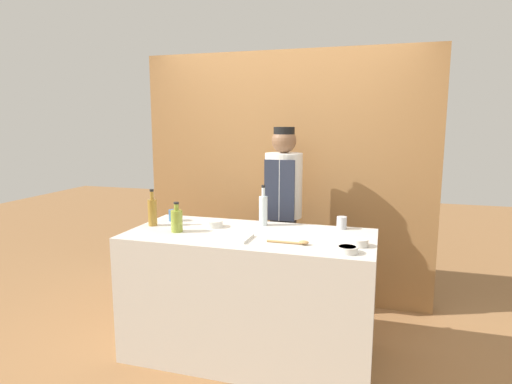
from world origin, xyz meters
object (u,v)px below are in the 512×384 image
cutting_board (228,237)px  bottle_oil (177,220)px  sauce_bowl_red (214,223)px  bottle_vinegar (152,211)px  sauce_bowl_purple (347,249)px  bottle_clear (263,210)px  cup_steel (342,223)px  cup_blue (173,215)px  chef_center (283,213)px  wooden_spoon (295,242)px  sauce_bowl_orange (359,242)px

cutting_board → bottle_oil: bearing=170.7°
sauce_bowl_red → bottle_vinegar: bottle_vinegar is taller
sauce_bowl_red → sauce_bowl_purple: (1.04, -0.39, -0.00)m
sauce_bowl_red → cutting_board: 0.36m
sauce_bowl_red → bottle_vinegar: bearing=-168.7°
bottle_clear → cup_steel: size_ratio=3.40×
sauce_bowl_purple → cup_blue: cup_blue is taller
chef_center → wooden_spoon: bearing=-72.5°
sauce_bowl_red → cup_blue: bearing=166.2°
cup_steel → sauce_bowl_red: bearing=-166.9°
bottle_vinegar → bottle_clear: bearing=17.3°
cutting_board → bottle_oil: size_ratio=1.37×
sauce_bowl_red → cutting_board: bearing=-52.4°
bottle_vinegar → sauce_bowl_orange: bearing=-4.3°
bottle_clear → cup_steel: bottle_clear is taller
cutting_board → cup_blue: (-0.62, 0.38, 0.04)m
sauce_bowl_purple → cup_steel: cup_steel is taller
bottle_oil → wooden_spoon: (0.90, -0.08, -0.07)m
sauce_bowl_orange → cutting_board: size_ratio=0.39×
wooden_spoon → chef_center: size_ratio=0.17×
chef_center → sauce_bowl_purple: bearing=-58.1°
sauce_bowl_orange → bottle_vinegar: (-1.58, 0.12, 0.08)m
sauce_bowl_orange → cup_steel: 0.46m
bottle_vinegar → cup_blue: bearing=68.0°
bottle_oil → wooden_spoon: bottle_oil is taller
sauce_bowl_purple → cutting_board: bearing=173.0°
cup_steel → bottle_vinegar: bearing=-167.5°
sauce_bowl_red → bottle_clear: size_ratio=0.40×
sauce_bowl_red → cup_steel: (0.95, 0.22, 0.02)m
bottle_vinegar → bottle_oil: (0.27, -0.12, -0.03)m
sauce_bowl_purple → cup_steel: size_ratio=1.39×
chef_center → bottle_oil: bearing=-124.7°
sauce_bowl_red → chef_center: 0.76m
sauce_bowl_orange → wooden_spoon: 0.42m
bottle_clear → bottle_oil: bottle_clear is taller
wooden_spoon → cup_steel: bearing=63.4°
sauce_bowl_red → cup_steel: size_ratio=1.37×
bottle_vinegar → wooden_spoon: bearing=-9.5°
sauce_bowl_red → bottle_oil: 0.31m
cutting_board → wooden_spoon: bearing=-0.7°
sauce_bowl_red → bottle_clear: bearing=24.9°
bottle_clear → chef_center: size_ratio=0.19×
cutting_board → bottle_vinegar: size_ratio=1.06×
cup_blue → wooden_spoon: 1.16m
bottle_vinegar → bottle_oil: bottle_vinegar is taller
bottle_oil → wooden_spoon: size_ratio=0.78×
cup_blue → cup_steel: (1.35, 0.12, 0.00)m
cutting_board → bottle_oil: (-0.43, 0.07, 0.08)m
sauce_bowl_orange → sauce_bowl_red: (-1.10, 0.22, 0.00)m
sauce_bowl_orange → wooden_spoon: size_ratio=0.42×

